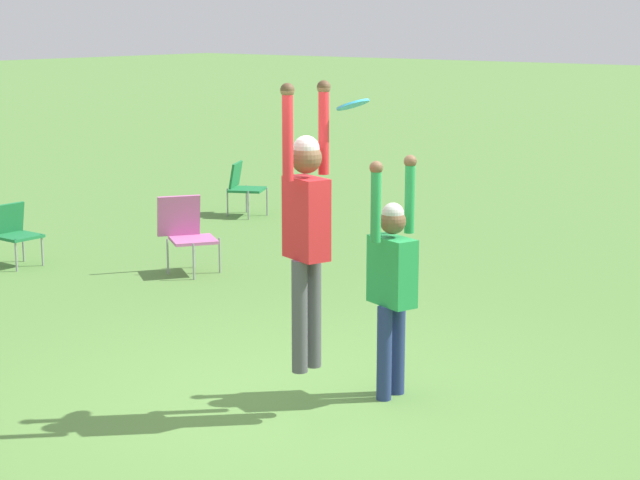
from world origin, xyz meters
name	(u,v)px	position (x,y,z in m)	size (l,w,h in m)	color
ground_plane	(291,405)	(0.00, 0.00, 0.00)	(120.00, 120.00, 0.00)	#56843D
person_jumping	(306,220)	(-0.12, -0.25, 1.54)	(0.52, 0.41, 2.17)	#4C4C51
person_defending	(392,274)	(0.66, -0.49, 1.02)	(0.57, 0.45, 1.94)	navy
frisbee	(353,105)	(0.30, -0.36, 2.36)	(0.25, 0.24, 0.10)	#2D9EDB
camping_chair_0	(14,230)	(1.59, 5.79, 0.45)	(0.45, 0.49, 0.76)	gray
camping_chair_1	(243,184)	(5.85, 5.91, 0.49)	(0.69, 0.74, 0.81)	gray
camping_chair_5	(187,229)	(2.66, 3.87, 0.52)	(0.71, 0.78, 0.92)	gray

